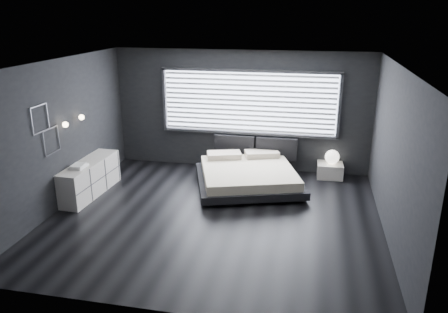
# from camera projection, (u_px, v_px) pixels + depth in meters

# --- Properties ---
(room) EXTENTS (6.04, 6.00, 2.80)m
(room) POSITION_uv_depth(u_px,v_px,m) (214.00, 145.00, 7.65)
(room) COLOR black
(room) RESTS_ON ground
(window) EXTENTS (4.14, 0.09, 1.52)m
(window) POSITION_uv_depth(u_px,v_px,m) (249.00, 103.00, 10.05)
(window) COLOR white
(window) RESTS_ON ground
(headboard) EXTENTS (1.96, 0.16, 0.52)m
(headboard) POSITION_uv_depth(u_px,v_px,m) (255.00, 147.00, 10.29)
(headboard) COLOR black
(headboard) RESTS_ON ground
(sconce_near) EXTENTS (0.18, 0.11, 0.11)m
(sconce_near) POSITION_uv_depth(u_px,v_px,m) (65.00, 125.00, 8.19)
(sconce_near) COLOR silver
(sconce_near) RESTS_ON ground
(sconce_far) EXTENTS (0.18, 0.11, 0.11)m
(sconce_far) POSITION_uv_depth(u_px,v_px,m) (81.00, 117.00, 8.74)
(sconce_far) COLOR silver
(sconce_far) RESTS_ON ground
(wall_art_upper) EXTENTS (0.01, 0.48, 0.48)m
(wall_art_upper) POSITION_uv_depth(u_px,v_px,m) (40.00, 119.00, 7.57)
(wall_art_upper) COLOR #47474C
(wall_art_upper) RESTS_ON ground
(wall_art_lower) EXTENTS (0.01, 0.48, 0.48)m
(wall_art_lower) POSITION_uv_depth(u_px,v_px,m) (52.00, 141.00, 7.95)
(wall_art_lower) COLOR #47474C
(wall_art_lower) RESTS_ON ground
(bed) EXTENTS (2.67, 2.61, 0.56)m
(bed) POSITION_uv_depth(u_px,v_px,m) (248.00, 175.00, 9.42)
(bed) COLOR black
(bed) RESTS_ON ground
(nightstand) EXTENTS (0.59, 0.49, 0.33)m
(nightstand) POSITION_uv_depth(u_px,v_px,m) (330.00, 170.00, 9.96)
(nightstand) COLOR silver
(nightstand) RESTS_ON ground
(orb_lamp) EXTENTS (0.32, 0.32, 0.32)m
(orb_lamp) POSITION_uv_depth(u_px,v_px,m) (332.00, 157.00, 9.85)
(orb_lamp) COLOR white
(orb_lamp) RESTS_ON nightstand
(dresser) EXTENTS (0.57, 1.77, 0.70)m
(dresser) POSITION_uv_depth(u_px,v_px,m) (89.00, 178.00, 9.01)
(dresser) COLOR silver
(dresser) RESTS_ON ground
(book_stack) EXTENTS (0.27, 0.36, 0.07)m
(book_stack) POSITION_uv_depth(u_px,v_px,m) (78.00, 166.00, 8.56)
(book_stack) COLOR white
(book_stack) RESTS_ON dresser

